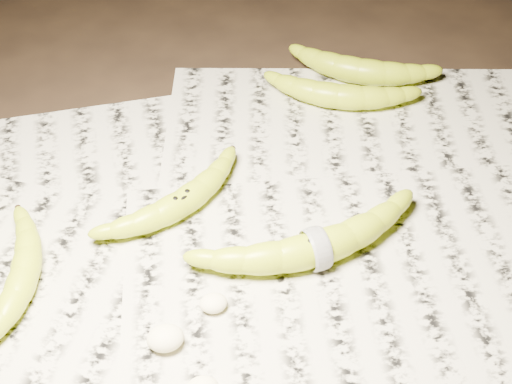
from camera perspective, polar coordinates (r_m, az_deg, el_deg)
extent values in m
plane|color=black|center=(0.83, 0.12, -3.84)|extent=(3.00, 3.00, 0.00)
cube|color=beige|center=(0.83, -1.67, -3.91)|extent=(0.90, 0.70, 0.01)
torus|color=white|center=(0.79, 4.82, -4.37)|extent=(0.01, 0.05, 0.05)
ellipsoid|color=#FFF3C5|center=(0.74, -7.29, -11.35)|extent=(0.04, 0.03, 0.02)
ellipsoid|color=#FFF3C5|center=(0.76, -3.44, -8.69)|extent=(0.03, 0.02, 0.02)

